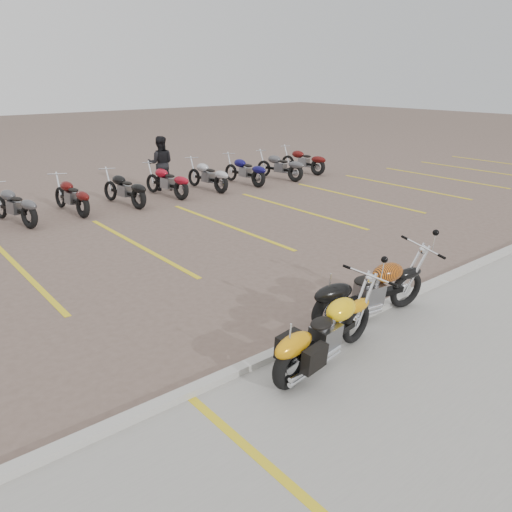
# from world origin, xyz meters

# --- Properties ---
(ground) EXTENTS (100.00, 100.00, 0.00)m
(ground) POSITION_xyz_m (0.00, 0.00, 0.00)
(ground) COLOR #6F5A4F
(ground) RESTS_ON ground
(concrete_apron) EXTENTS (60.00, 5.00, 0.01)m
(concrete_apron) POSITION_xyz_m (0.00, -4.50, 0.01)
(concrete_apron) COLOR #9E9B93
(concrete_apron) RESTS_ON ground
(curb) EXTENTS (60.00, 0.18, 0.12)m
(curb) POSITION_xyz_m (0.00, -2.00, 0.06)
(curb) COLOR #ADAAA3
(curb) RESTS_ON ground
(parking_stripes) EXTENTS (38.00, 5.50, 0.01)m
(parking_stripes) POSITION_xyz_m (0.00, 4.00, 0.00)
(parking_stripes) COLOR gold
(parking_stripes) RESTS_ON ground
(yellow_cruiser) EXTENTS (2.26, 0.50, 0.93)m
(yellow_cruiser) POSITION_xyz_m (-0.41, -2.56, 0.46)
(yellow_cruiser) COLOR black
(yellow_cruiser) RESTS_ON ground
(flame_cruiser) EXTENTS (2.38, 0.54, 0.98)m
(flame_cruiser) POSITION_xyz_m (1.20, -2.03, 0.49)
(flame_cruiser) COLOR black
(flame_cruiser) RESTS_ON ground
(person_b) EXTENTS (1.17, 1.10, 1.91)m
(person_b) POSITION_xyz_m (3.56, 9.18, 0.95)
(person_b) COLOR black
(person_b) RESTS_ON ground
(bg_bike_row) EXTENTS (19.08, 2.07, 1.10)m
(bg_bike_row) POSITION_xyz_m (0.67, 8.08, 0.55)
(bg_bike_row) COLOR black
(bg_bike_row) RESTS_ON ground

